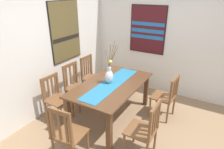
# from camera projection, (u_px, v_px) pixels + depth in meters

# --- Properties ---
(ground_plane) EXTENTS (6.40, 6.40, 0.03)m
(ground_plane) POSITION_uv_depth(u_px,v_px,m) (131.00, 133.00, 3.54)
(ground_plane) COLOR #8E7051
(wall_back) EXTENTS (6.40, 0.12, 2.70)m
(wall_back) POSITION_uv_depth(u_px,v_px,m) (48.00, 45.00, 3.85)
(wall_back) COLOR silver
(wall_back) RESTS_ON ground_plane
(wall_side) EXTENTS (0.12, 6.40, 2.70)m
(wall_side) POSITION_uv_depth(u_px,v_px,m) (168.00, 38.00, 4.47)
(wall_side) COLOR silver
(wall_side) RESTS_ON ground_plane
(dining_table) EXTENTS (1.72, 0.99, 0.75)m
(dining_table) POSITION_uv_depth(u_px,v_px,m) (111.00, 89.00, 3.70)
(dining_table) COLOR #51331E
(dining_table) RESTS_ON ground_plane
(table_runner) EXTENTS (1.58, 0.36, 0.01)m
(table_runner) POSITION_uv_depth(u_px,v_px,m) (111.00, 83.00, 3.65)
(table_runner) COLOR #236B93
(table_runner) RESTS_ON dining_table
(centerpiece_vase) EXTENTS (0.21, 0.26, 0.79)m
(centerpiece_vase) POSITION_uv_depth(u_px,v_px,m) (109.00, 75.00, 3.62)
(centerpiece_vase) COLOR silver
(centerpiece_vase) RESTS_ON dining_table
(chair_0) EXTENTS (0.44, 0.44, 0.95)m
(chair_0) POSITION_uv_depth(u_px,v_px,m) (76.00, 86.00, 4.16)
(chair_0) COLOR brown
(chair_0) RESTS_ON ground_plane
(chair_1) EXTENTS (0.45, 0.45, 0.96)m
(chair_1) POSITION_uv_depth(u_px,v_px,m) (67.00, 134.00, 2.77)
(chair_1) COLOR brown
(chair_1) RESTS_ON ground_plane
(chair_2) EXTENTS (0.44, 0.44, 0.89)m
(chair_2) POSITION_uv_depth(u_px,v_px,m) (56.00, 97.00, 3.74)
(chair_2) COLOR brown
(chair_2) RESTS_ON ground_plane
(chair_3) EXTENTS (0.42, 0.42, 0.95)m
(chair_3) POSITION_uv_depth(u_px,v_px,m) (145.00, 129.00, 2.86)
(chair_3) COLOR brown
(chair_3) RESTS_ON ground_plane
(chair_4) EXTENTS (0.45, 0.45, 0.89)m
(chair_4) POSITION_uv_depth(u_px,v_px,m) (166.00, 96.00, 3.79)
(chair_4) COLOR brown
(chair_4) RESTS_ON ground_plane
(chair_5) EXTENTS (0.43, 0.43, 0.95)m
(chair_5) POSITION_uv_depth(u_px,v_px,m) (91.00, 76.00, 4.62)
(chair_5) COLOR brown
(chair_5) RESTS_ON ground_plane
(painting_on_back_wall) EXTENTS (0.85, 0.05, 1.24)m
(painting_on_back_wall) POSITION_uv_depth(u_px,v_px,m) (65.00, 32.00, 4.10)
(painting_on_back_wall) COLOR black
(painting_on_side_wall) EXTENTS (0.05, 0.86, 1.11)m
(painting_on_side_wall) POSITION_uv_depth(u_px,v_px,m) (148.00, 30.00, 4.58)
(painting_on_side_wall) COLOR black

